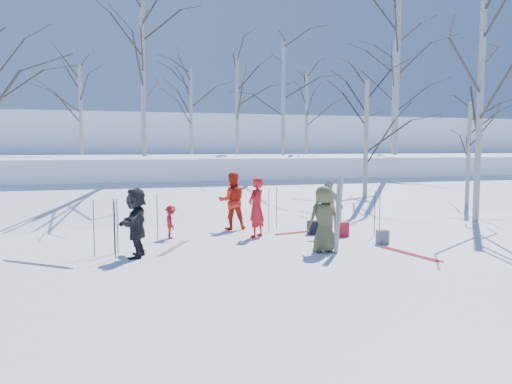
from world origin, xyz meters
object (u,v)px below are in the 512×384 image
object	(u,v)px
skier_red_seated	(171,222)
dog	(329,223)
skier_olive_center	(324,219)
skier_red_north	(256,207)
backpack_red	(343,229)
skier_cream_east	(328,208)
skier_grey_west	(136,223)
backpack_grey	(382,237)
skier_redor_behind	(232,201)
backpack_dark	(314,228)

from	to	relation	value
skier_red_seated	dog	size ratio (longest dim) A/B	1.77
skier_olive_center	skier_red_north	bearing A→B (deg)	-70.80
backpack_red	skier_olive_center	bearing A→B (deg)	-127.75
skier_olive_center	skier_cream_east	bearing A→B (deg)	-120.29
skier_grey_west	backpack_grey	world-z (taller)	skier_grey_west
skier_red_north	dog	bearing A→B (deg)	152.74
skier_red_north	skier_grey_west	world-z (taller)	skier_red_north
skier_cream_east	backpack_grey	distance (m)	1.88
skier_grey_west	backpack_grey	size ratio (longest dim) A/B	4.32
skier_red_north	skier_cream_east	distance (m)	2.08
skier_olive_center	skier_redor_behind	world-z (taller)	skier_redor_behind
backpack_red	backpack_grey	bearing A→B (deg)	-68.78
skier_red_seated	skier_grey_west	distance (m)	2.45
skier_olive_center	dog	bearing A→B (deg)	-119.85
skier_red_north	backpack_dark	world-z (taller)	skier_red_north
skier_red_seated	skier_grey_west	bearing A→B (deg)	152.14
skier_olive_center	backpack_red	xyz separation A→B (m)	(1.40, 1.81, -0.61)
skier_redor_behind	dog	xyz separation A→B (m)	(2.88, -0.95, -0.67)
skier_grey_west	backpack_grey	xyz separation A→B (m)	(6.37, -0.24, -0.63)
skier_red_seated	skier_cream_east	bearing A→B (deg)	-103.37
skier_olive_center	dog	distance (m)	3.46
skier_red_seated	dog	distance (m)	4.93
backpack_red	backpack_dark	size ratio (longest dim) A/B	1.05
backpack_grey	backpack_dark	bearing A→B (deg)	121.11
skier_red_north	backpack_grey	bearing A→B (deg)	105.57
skier_cream_east	backpack_red	bearing A→B (deg)	-32.79
skier_red_seated	skier_redor_behind	bearing A→B (deg)	-63.77
skier_red_north	skier_grey_west	xyz separation A→B (m)	(-3.44, -1.73, -0.04)
backpack_dark	backpack_grey	bearing A→B (deg)	-58.89
skier_red_seated	backpack_red	bearing A→B (deg)	-104.78
skier_red_seated	backpack_grey	size ratio (longest dim) A/B	2.49
backpack_red	skier_cream_east	bearing A→B (deg)	152.11
backpack_grey	skier_olive_center	bearing A→B (deg)	-165.92
skier_grey_west	backpack_grey	bearing A→B (deg)	103.18
dog	skier_cream_east	bearing A→B (deg)	59.16
backpack_red	backpack_grey	size ratio (longest dim) A/B	1.11
skier_cream_east	backpack_dark	xyz separation A→B (m)	(-0.27, 0.40, -0.63)
backpack_grey	backpack_dark	distance (m)	2.26
skier_red_seated	skier_grey_west	xyz separation A→B (m)	(-1.06, -2.18, 0.35)
skier_red_north	backpack_grey	world-z (taller)	skier_red_north
skier_red_north	skier_olive_center	bearing A→B (deg)	71.82
dog	backpack_dark	bearing A→B (deg)	34.34
skier_redor_behind	backpack_dark	distance (m)	2.73
skier_red_north	skier_grey_west	size ratio (longest dim) A/B	1.05
backpack_grey	backpack_dark	world-z (taller)	backpack_dark
skier_olive_center	backpack_red	world-z (taller)	skier_olive_center
skier_redor_behind	backpack_dark	xyz separation A→B (m)	(2.10, -1.59, -0.70)
skier_grey_west	dog	xyz separation A→B (m)	(5.98, 2.33, -0.59)
skier_olive_center	backpack_red	size ratio (longest dim) A/B	3.90
backpack_red	skier_red_north	bearing A→B (deg)	165.28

